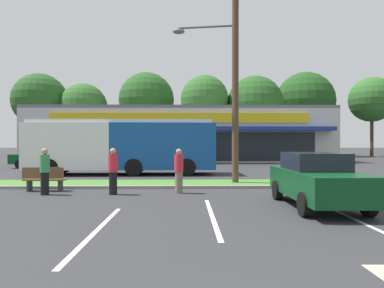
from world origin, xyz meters
TOP-DOWN VIEW (x-y plane):
  - grass_median at (0.00, 14.00)m, footprint 56.00×2.20m
  - curb_lip at (0.00, 12.78)m, footprint 56.00×0.24m
  - parking_stripe_0 at (-2.11, 6.05)m, footprint 0.12×4.80m
  - parking_stripe_1 at (0.52, 7.46)m, footprint 0.12×4.80m
  - parking_stripe_2 at (4.06, 7.24)m, footprint 0.12×4.80m
  - storefront_building at (-0.78, 35.58)m, footprint 29.87×12.51m
  - tree_far_left at (-19.32, 43.52)m, footprint 7.03×7.03m
  - tree_left at (-13.76, 43.88)m, footprint 6.22×6.22m
  - tree_mid_left at (-5.72, 46.15)m, footprint 7.65×7.65m
  - tree_mid at (2.15, 42.26)m, footprint 6.11×6.11m
  - tree_mid_right at (8.70, 42.61)m, footprint 7.26×7.26m
  - tree_right at (16.34, 45.86)m, footprint 8.16×8.16m
  - tree_far_right at (24.99, 44.50)m, footprint 6.06×6.06m
  - utility_pole at (1.91, 13.97)m, footprint 3.11×2.39m
  - city_bus at (-4.02, 19.11)m, footprint 11.14×2.90m
  - bus_stop_bench at (-5.75, 12.07)m, footprint 1.60×0.45m
  - car_0 at (3.74, 8.68)m, footprint 1.88×4.30m
  - car_1 at (-11.02, 24.54)m, footprint 4.51×1.88m
  - pedestrian_by_pole at (-5.35, 11.14)m, footprint 0.34×0.34m
  - pedestrian_mid at (-0.44, 11.45)m, footprint 0.34×0.34m
  - pedestrian_far at (-2.86, 11.18)m, footprint 0.35×0.35m

SIDE VIEW (x-z plane):
  - parking_stripe_0 at x=-2.11m, z-range 0.00..0.01m
  - parking_stripe_1 at x=0.52m, z-range 0.00..0.01m
  - parking_stripe_2 at x=4.06m, z-range 0.00..0.01m
  - grass_median at x=0.00m, z-range 0.00..0.12m
  - curb_lip at x=0.00m, z-range 0.00..0.12m
  - bus_stop_bench at x=-5.75m, z-range 0.03..0.98m
  - car_1 at x=-11.02m, z-range 0.02..1.56m
  - car_0 at x=3.74m, z-range 0.01..1.62m
  - pedestrian_mid at x=-0.44m, z-range 0.00..1.69m
  - pedestrian_by_pole at x=-5.35m, z-range 0.00..1.71m
  - pedestrian_far at x=-2.86m, z-range 0.00..1.72m
  - city_bus at x=-4.02m, z-range 0.14..3.39m
  - storefront_building at x=-0.78m, z-range 0.00..5.41m
  - utility_pole at x=1.91m, z-range 0.35..10.35m
  - tree_left at x=-13.76m, z-range 1.72..11.42m
  - tree_mid_right at x=8.70m, z-range 1.61..12.12m
  - tree_far_left at x=-19.32m, z-range 1.93..12.86m
  - tree_mid at x=2.15m, z-range 2.19..12.71m
  - tree_right at x=16.34m, z-range 1.75..13.41m
  - tree_far_right at x=24.99m, z-range 2.33..13.10m
  - tree_mid_left at x=-5.72m, z-range 1.98..13.61m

